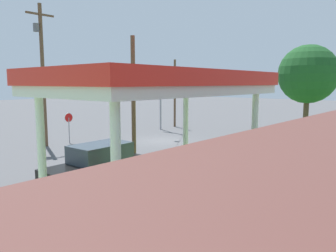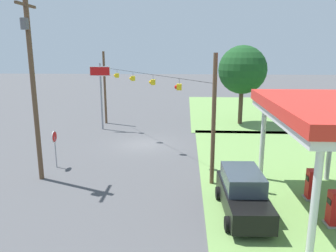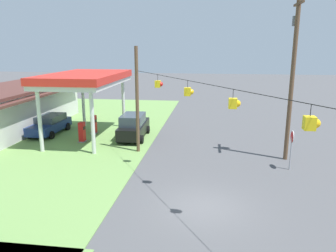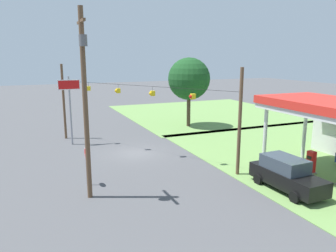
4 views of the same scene
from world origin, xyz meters
name	(u,v)px [view 3 (image 3 of 4)]	position (x,y,z in m)	size (l,w,h in m)	color
ground_plane	(204,207)	(0.00, 0.00, 0.00)	(160.00, 160.00, 0.00)	#4C4C4F
grass_verge_station_corner	(10,128)	(12.96, 18.38, 0.02)	(36.00, 28.00, 0.04)	#6B934C
gas_station_canopy	(85,80)	(10.96, 9.96, 4.84)	(9.46, 5.32, 5.37)	silver
gas_station_store	(7,109)	(12.86, 18.36, 1.90)	(16.27, 7.64, 3.78)	silver
fuel_pump_near	(82,133)	(9.64, 9.96, 0.78)	(0.71, 0.56, 1.63)	gray
fuel_pump_far	(94,125)	(12.29, 9.96, 0.78)	(0.71, 0.56, 1.63)	gray
car_at_pumps_front	(133,126)	(11.31, 6.17, 1.04)	(5.08, 2.24, 2.07)	black
car_at_pumps_rear	(50,124)	(11.74, 13.74, 0.87)	(4.94, 2.15, 1.64)	navy
stop_sign_roadside	(292,141)	(5.65, -5.10, 1.81)	(0.80, 0.08, 2.50)	#99999E
utility_pole_main	(293,70)	(7.66, -5.25, 6.01)	(2.20, 0.44, 10.80)	brown
signal_span_gantry	(207,123)	(0.00, -0.01, 4.11)	(15.94, 10.24, 7.49)	brown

